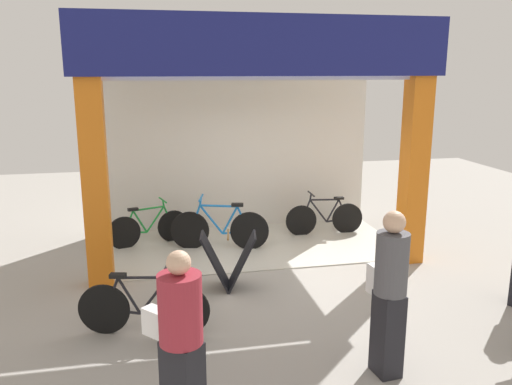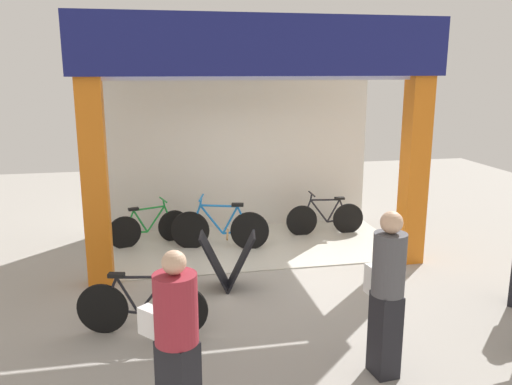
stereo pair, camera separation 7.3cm
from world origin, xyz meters
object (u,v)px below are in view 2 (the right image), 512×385
at_px(bicycle_inside_0, 220,228).
at_px(bicycle_inside_1, 325,218).
at_px(sandwich_board_sign, 228,261).
at_px(bicycle_inside_2, 149,227).
at_px(bicycle_parked_0, 142,307).
at_px(pedestrian_1, 387,292).
at_px(pedestrian_3, 176,341).

xyz_separation_m(bicycle_inside_0, bicycle_inside_1, (2.11, 0.44, -0.05)).
bearing_deg(sandwich_board_sign, bicycle_inside_2, 116.85).
distance_m(bicycle_parked_0, pedestrian_1, 2.92).
bearing_deg(pedestrian_3, pedestrian_1, 14.29).
height_order(bicycle_inside_0, bicycle_parked_0, bicycle_inside_0).
distance_m(bicycle_parked_0, pedestrian_3, 2.04).
relative_size(bicycle_inside_1, pedestrian_3, 0.89).
height_order(bicycle_inside_1, bicycle_parked_0, bicycle_parked_0).
distance_m(bicycle_inside_1, bicycle_parked_0, 4.81).
distance_m(bicycle_inside_0, bicycle_inside_1, 2.16).
xyz_separation_m(bicycle_inside_1, bicycle_inside_2, (-3.36, 0.04, -0.00)).
height_order(bicycle_inside_1, pedestrian_3, pedestrian_3).
xyz_separation_m(bicycle_inside_0, pedestrian_1, (1.16, -4.28, 0.54)).
relative_size(bicycle_inside_1, pedestrian_1, 0.86).
bearing_deg(bicycle_inside_0, sandwich_board_sign, -93.88).
height_order(bicycle_parked_0, sandwich_board_sign, bicycle_parked_0).
relative_size(bicycle_parked_0, pedestrian_1, 0.88).
relative_size(bicycle_inside_0, bicycle_parked_0, 1.10).
bearing_deg(bicycle_inside_1, pedestrian_3, -120.63).
distance_m(bicycle_inside_0, pedestrian_1, 4.47).
xyz_separation_m(bicycle_inside_2, bicycle_parked_0, (-0.10, -3.38, 0.02)).
bearing_deg(bicycle_parked_0, bicycle_inside_0, 65.17).
height_order(bicycle_parked_0, pedestrian_3, pedestrian_3).
xyz_separation_m(bicycle_inside_1, bicycle_parked_0, (-3.46, -3.34, 0.02)).
relative_size(bicycle_inside_0, sandwich_board_sign, 1.97).
bearing_deg(bicycle_inside_1, sandwich_board_sign, -135.71).
bearing_deg(sandwich_board_sign, pedestrian_3, -106.06).
relative_size(bicycle_inside_0, pedestrian_3, 1.00).
xyz_separation_m(bicycle_inside_0, pedestrian_3, (-1.01, -4.83, 0.52)).
relative_size(bicycle_parked_0, pedestrian_3, 0.91).
height_order(bicycle_inside_2, pedestrian_1, pedestrian_1).
height_order(sandwich_board_sign, pedestrian_1, pedestrian_1).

